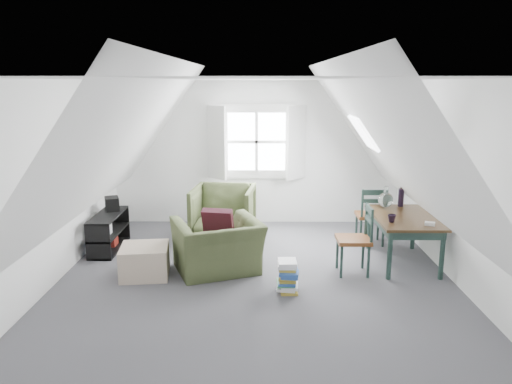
{
  "coord_description": "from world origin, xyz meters",
  "views": [
    {
      "loc": [
        0.05,
        -5.91,
        2.46
      ],
      "look_at": [
        0.01,
        0.6,
        1.02
      ],
      "focal_mm": 35.0,
      "sensor_mm": 36.0,
      "label": 1
    }
  ],
  "objects_px": {
    "armchair_near": "(218,271)",
    "media_shelf": "(108,234)",
    "armchair_far": "(224,240)",
    "magazine_stack": "(288,276)",
    "ottoman": "(145,261)",
    "dining_chair_far": "(371,215)",
    "dining_table": "(404,222)",
    "dining_chair_near": "(356,239)"
  },
  "relations": [
    {
      "from": "armchair_near",
      "to": "media_shelf",
      "type": "bearing_deg",
      "value": -47.81
    },
    {
      "from": "armchair_near",
      "to": "armchair_far",
      "type": "bearing_deg",
      "value": -110.03
    },
    {
      "from": "magazine_stack",
      "to": "armchair_near",
      "type": "bearing_deg",
      "value": 144.18
    },
    {
      "from": "media_shelf",
      "to": "ottoman",
      "type": "bearing_deg",
      "value": -54.48
    },
    {
      "from": "armchair_near",
      "to": "dining_chair_far",
      "type": "distance_m",
      "value": 2.59
    },
    {
      "from": "dining_table",
      "to": "dining_chair_far",
      "type": "xyz_separation_m",
      "value": [
        -0.27,
        0.82,
        -0.11
      ]
    },
    {
      "from": "armchair_far",
      "to": "ottoman",
      "type": "relative_size",
      "value": 1.61
    },
    {
      "from": "dining_chair_near",
      "to": "magazine_stack",
      "type": "height_order",
      "value": "dining_chair_near"
    },
    {
      "from": "dining_chair_far",
      "to": "magazine_stack",
      "type": "bearing_deg",
      "value": 35.78
    },
    {
      "from": "dining_chair_far",
      "to": "media_shelf",
      "type": "height_order",
      "value": "dining_chair_far"
    },
    {
      "from": "ottoman",
      "to": "magazine_stack",
      "type": "xyz_separation_m",
      "value": [
        1.82,
        -0.49,
        -0.01
      ]
    },
    {
      "from": "dining_chair_far",
      "to": "dining_chair_near",
      "type": "relative_size",
      "value": 0.99
    },
    {
      "from": "dining_chair_far",
      "to": "media_shelf",
      "type": "xyz_separation_m",
      "value": [
        -3.97,
        -0.3,
        -0.22
      ]
    },
    {
      "from": "dining_table",
      "to": "dining_chair_far",
      "type": "height_order",
      "value": "dining_chair_far"
    },
    {
      "from": "armchair_far",
      "to": "dining_table",
      "type": "relative_size",
      "value": 0.72
    },
    {
      "from": "ottoman",
      "to": "dining_chair_far",
      "type": "xyz_separation_m",
      "value": [
        3.2,
        1.32,
        0.27
      ]
    },
    {
      "from": "dining_table",
      "to": "dining_chair_far",
      "type": "bearing_deg",
      "value": 107.69
    },
    {
      "from": "dining_table",
      "to": "dining_chair_near",
      "type": "distance_m",
      "value": 0.83
    },
    {
      "from": "dining_table",
      "to": "magazine_stack",
      "type": "distance_m",
      "value": 1.96
    },
    {
      "from": "ottoman",
      "to": "dining_chair_far",
      "type": "height_order",
      "value": "dining_chair_far"
    },
    {
      "from": "magazine_stack",
      "to": "dining_chair_far",
      "type": "bearing_deg",
      "value": 52.86
    },
    {
      "from": "armchair_near",
      "to": "dining_table",
      "type": "xyz_separation_m",
      "value": [
        2.53,
        0.35,
        0.58
      ]
    },
    {
      "from": "armchair_far",
      "to": "dining_chair_near",
      "type": "relative_size",
      "value": 1.06
    },
    {
      "from": "ottoman",
      "to": "dining_chair_near",
      "type": "xyz_separation_m",
      "value": [
        2.74,
        0.11,
        0.27
      ]
    },
    {
      "from": "dining_chair_near",
      "to": "magazine_stack",
      "type": "xyz_separation_m",
      "value": [
        -0.92,
        -0.6,
        -0.28
      ]
    },
    {
      "from": "dining_chair_far",
      "to": "ottoman",
      "type": "bearing_deg",
      "value": 5.37
    },
    {
      "from": "armchair_far",
      "to": "media_shelf",
      "type": "xyz_separation_m",
      "value": [
        -1.69,
        -0.49,
        0.24
      ]
    },
    {
      "from": "armchair_near",
      "to": "media_shelf",
      "type": "xyz_separation_m",
      "value": [
        -1.71,
        0.87,
        0.24
      ]
    },
    {
      "from": "dining_chair_far",
      "to": "armchair_near",
      "type": "bearing_deg",
      "value": 10.16
    },
    {
      "from": "dining_chair_near",
      "to": "magazine_stack",
      "type": "bearing_deg",
      "value": -67.98
    },
    {
      "from": "dining_table",
      "to": "magazine_stack",
      "type": "height_order",
      "value": "dining_table"
    },
    {
      "from": "media_shelf",
      "to": "armchair_near",
      "type": "bearing_deg",
      "value": -28.68
    },
    {
      "from": "armchair_near",
      "to": "dining_chair_far",
      "type": "relative_size",
      "value": 1.19
    },
    {
      "from": "dining_chair_far",
      "to": "media_shelf",
      "type": "relative_size",
      "value": 0.85
    },
    {
      "from": "armchair_far",
      "to": "dining_chair_far",
      "type": "distance_m",
      "value": 2.34
    },
    {
      "from": "armchair_far",
      "to": "magazine_stack",
      "type": "xyz_separation_m",
      "value": [
        0.91,
        -2.0,
        0.19
      ]
    },
    {
      "from": "dining_table",
      "to": "magazine_stack",
      "type": "xyz_separation_m",
      "value": [
        -1.64,
        -1.0,
        -0.39
      ]
    },
    {
      "from": "armchair_near",
      "to": "ottoman",
      "type": "xyz_separation_m",
      "value": [
        -0.93,
        -0.15,
        0.2
      ]
    },
    {
      "from": "armchair_near",
      "to": "dining_table",
      "type": "bearing_deg",
      "value": 167.05
    },
    {
      "from": "armchair_far",
      "to": "magazine_stack",
      "type": "distance_m",
      "value": 2.21
    },
    {
      "from": "dining_table",
      "to": "armchair_far",
      "type": "bearing_deg",
      "value": 157.93
    },
    {
      "from": "armchair_near",
      "to": "dining_chair_far",
      "type": "bearing_deg",
      "value": -173.6
    }
  ]
}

